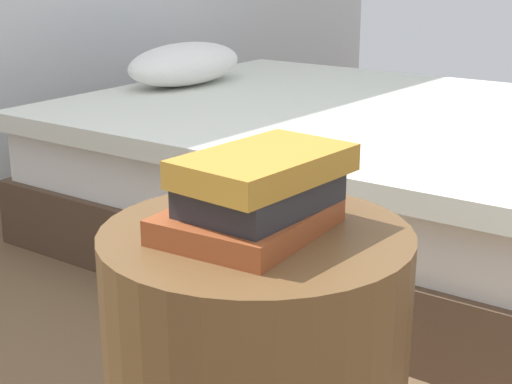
% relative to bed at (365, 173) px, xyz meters
% --- Properties ---
extents(bed, '(1.65, 2.09, 0.62)m').
position_rel_bed_xyz_m(bed, '(0.00, 0.00, 0.00)').
color(bed, '#4C3828').
rests_on(bed, ground_plane).
extents(book_rust, '(0.28, 0.23, 0.04)m').
position_rel_bed_xyz_m(book_rust, '(-1.35, -0.60, 0.34)').
color(book_rust, '#994723').
rests_on(book_rust, side_table).
extents(book_charcoal, '(0.23, 0.16, 0.04)m').
position_rel_bed_xyz_m(book_charcoal, '(-1.33, -0.62, 0.38)').
color(book_charcoal, '#28282D').
rests_on(book_charcoal, book_rust).
extents(book_ochre, '(0.26, 0.16, 0.04)m').
position_rel_bed_xyz_m(book_ochre, '(-1.33, -0.62, 0.43)').
color(book_ochre, '#B7842D').
rests_on(book_ochre, book_charcoal).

